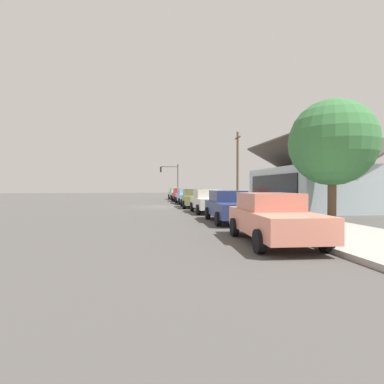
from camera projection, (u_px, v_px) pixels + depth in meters
The scene contains 14 objects.
ground_plane at pixel (161, 207), 27.28m from camera, with size 120.00×120.00×0.00m, color #4C4947.
sidewalk_curb at pixel (223, 205), 28.13m from camera, with size 60.00×4.20×0.16m, color #A3A099.
car_seafoam at pixel (176, 193), 42.99m from camera, with size 4.60×2.04×1.59m.
car_cherry at pixel (181, 195), 37.01m from camera, with size 4.46×1.99×1.59m.
car_skyblue at pixel (187, 196), 31.90m from camera, with size 4.46×2.14×1.59m.
car_olive at pixel (193, 198), 26.47m from camera, with size 4.54×2.15×1.59m.
car_ivory at pixel (208, 201), 21.22m from camera, with size 4.41×2.08×1.59m.
car_navy at pixel (229, 206), 15.79m from camera, with size 4.97×2.15×1.59m.
car_coral at pixel (273, 217), 9.99m from camera, with size 4.79×2.30×1.59m.
storefront_building at pixel (318, 187), 24.30m from camera, with size 10.85×7.89×5.38m.
shade_tree at pixel (332, 143), 16.28m from camera, with size 4.52×4.52×6.37m.
traffic_light_main at pixel (171, 175), 47.20m from camera, with size 0.37×2.79×5.20m.
utility_pole_wooden at pixel (238, 166), 32.45m from camera, with size 1.80×0.24×7.50m.
fire_hydrant_red at pixel (199, 199), 32.73m from camera, with size 0.22×0.22×0.71m.
Camera 1 is at (27.34, -1.46, 1.82)m, focal length 29.01 mm.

